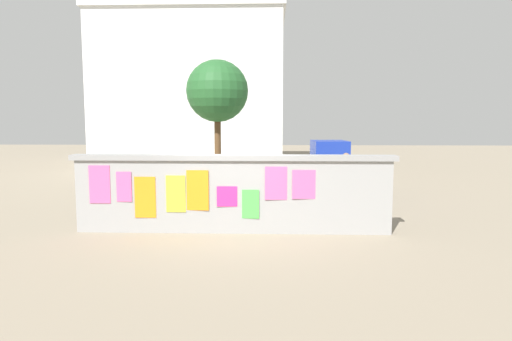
% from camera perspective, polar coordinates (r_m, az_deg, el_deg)
% --- Properties ---
extents(ground, '(60.00, 60.00, 0.00)m').
position_cam_1_polar(ground, '(18.29, -0.75, -1.71)').
color(ground, gray).
extents(poster_wall, '(7.36, 0.42, 1.78)m').
position_cam_1_polar(poster_wall, '(10.26, -3.02, -2.85)').
color(poster_wall, '#9A9A9A').
rests_on(poster_wall, ground).
extents(auto_rickshaw_truck, '(3.67, 1.69, 1.85)m').
position_cam_1_polar(auto_rickshaw_truck, '(16.23, 5.83, 0.44)').
color(auto_rickshaw_truck, black).
rests_on(auto_rickshaw_truck, ground).
extents(motorcycle, '(1.88, 0.66, 0.87)m').
position_cam_1_polar(motorcycle, '(14.59, -7.17, -1.96)').
color(motorcycle, black).
rests_on(motorcycle, ground).
extents(bicycle_near, '(1.71, 0.44, 0.95)m').
position_cam_1_polar(bicycle_near, '(12.43, -8.31, -3.88)').
color(bicycle_near, black).
rests_on(bicycle_near, ground).
extents(bicycle_far, '(1.71, 0.44, 0.95)m').
position_cam_1_polar(bicycle_far, '(11.76, 5.52, -4.42)').
color(bicycle_far, black).
rests_on(bicycle_far, ground).
extents(person_walking, '(0.39, 0.39, 1.62)m').
position_cam_1_polar(person_walking, '(13.46, 11.33, -0.49)').
color(person_walking, '#3F994C').
rests_on(person_walking, ground).
extents(tree_roadside, '(2.69, 2.69, 5.19)m').
position_cam_1_polar(tree_roadside, '(19.79, -4.94, 9.95)').
color(tree_roadside, brown).
rests_on(tree_roadside, ground).
extents(building_background, '(10.95, 6.83, 9.07)m').
position_cam_1_polar(building_background, '(27.74, -7.98, 10.37)').
color(building_background, white).
rests_on(building_background, ground).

